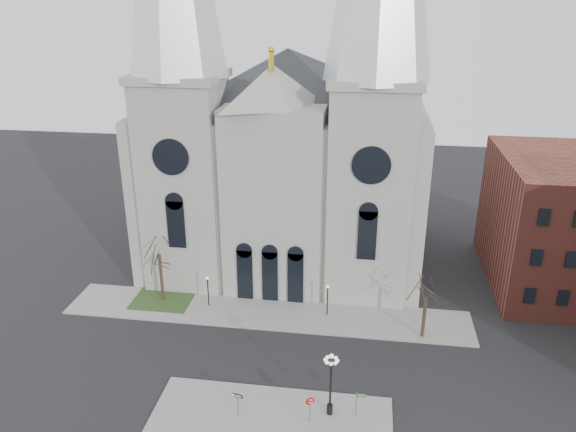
# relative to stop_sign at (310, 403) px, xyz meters

# --- Properties ---
(ground) EXTENTS (160.00, 160.00, 0.00)m
(ground) POSITION_rel_stop_sign_xyz_m (-5.91, 3.49, -1.81)
(ground) COLOR black
(ground) RESTS_ON ground
(sidewalk_far) EXTENTS (40.00, 6.00, 0.14)m
(sidewalk_far) POSITION_rel_stop_sign_xyz_m (-5.91, 14.49, -1.74)
(sidewalk_far) COLOR gray
(sidewalk_far) RESTS_ON ground
(grass_patch) EXTENTS (6.00, 5.00, 0.18)m
(grass_patch) POSITION_rel_stop_sign_xyz_m (-16.91, 15.49, -1.72)
(grass_patch) COLOR #273F1B
(grass_patch) RESTS_ON ground
(cathedral) EXTENTS (33.00, 26.66, 54.00)m
(cathedral) POSITION_rel_stop_sign_xyz_m (-5.91, 26.35, 16.67)
(cathedral) COLOR #A3A098
(cathedral) RESTS_ON ground
(bg_building_brick) EXTENTS (14.00, 18.00, 14.00)m
(bg_building_brick) POSITION_rel_stop_sign_xyz_m (24.09, 25.49, 5.19)
(bg_building_brick) COLOR brown
(bg_building_brick) RESTS_ON ground
(tree_left) EXTENTS (3.20, 3.20, 7.50)m
(tree_left) POSITION_rel_stop_sign_xyz_m (-16.91, 15.49, 3.78)
(tree_left) COLOR #2D2319
(tree_left) RESTS_ON ground
(tree_right) EXTENTS (3.20, 3.20, 6.00)m
(tree_right) POSITION_rel_stop_sign_xyz_m (9.09, 12.49, 2.66)
(tree_right) COLOR #2D2319
(tree_right) RESTS_ON ground
(ped_lamp_left) EXTENTS (0.32, 0.32, 3.26)m
(ped_lamp_left) POSITION_rel_stop_sign_xyz_m (-11.91, 14.99, 0.52)
(ped_lamp_left) COLOR black
(ped_lamp_left) RESTS_ON sidewalk_far
(ped_lamp_right) EXTENTS (0.32, 0.32, 3.26)m
(ped_lamp_right) POSITION_rel_stop_sign_xyz_m (0.09, 14.99, 0.52)
(ped_lamp_right) COLOR black
(ped_lamp_right) RESTS_ON sidewalk_far
(stop_sign) EXTENTS (0.84, 0.09, 2.32)m
(stop_sign) POSITION_rel_stop_sign_xyz_m (0.00, 0.00, 0.00)
(stop_sign) COLOR slate
(stop_sign) RESTS_ON sidewalk_near
(globe_lamp) EXTENTS (1.15, 1.15, 5.36)m
(globe_lamp) POSITION_rel_stop_sign_xyz_m (1.40, 1.07, 1.70)
(globe_lamp) COLOR black
(globe_lamp) RESTS_ON sidewalk_near
(one_way_sign) EXTENTS (0.88, 0.26, 2.05)m
(one_way_sign) POSITION_rel_stop_sign_xyz_m (-5.39, -0.08, -0.27)
(one_way_sign) COLOR slate
(one_way_sign) RESTS_ON sidewalk_near
(street_name_sign) EXTENTS (0.68, 0.11, 2.11)m
(street_name_sign) POSITION_rel_stop_sign_xyz_m (3.44, 1.15, -0.41)
(street_name_sign) COLOR slate
(street_name_sign) RESTS_ON sidewalk_near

